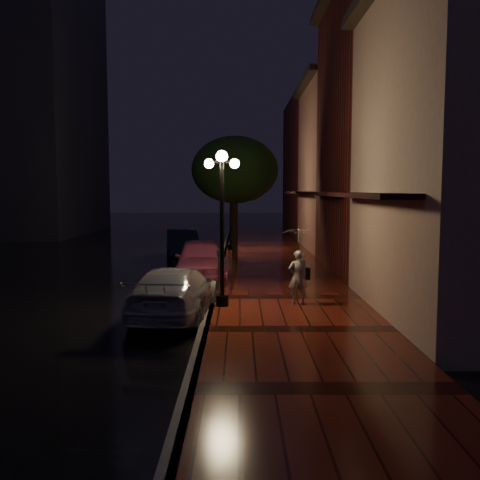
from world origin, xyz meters
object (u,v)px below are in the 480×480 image
(streetlamp_near, at_px, (222,218))
(woman_with_umbrella, at_px, (298,254))
(navy_car, at_px, (183,244))
(parking_meter, at_px, (219,265))
(streetlamp_far, at_px, (231,205))
(silver_car, at_px, (175,292))
(pink_car, at_px, (201,260))
(street_tree, at_px, (235,172))

(streetlamp_near, xyz_separation_m, woman_with_umbrella, (2.14, 0.21, -1.01))
(streetlamp_near, height_order, navy_car, streetlamp_near)
(woman_with_umbrella, relative_size, parking_meter, 1.72)
(streetlamp_far, bearing_deg, navy_car, -132.47)
(silver_car, height_order, parking_meter, parking_meter)
(pink_car, bearing_deg, parking_meter, -75.47)
(woman_with_umbrella, xyz_separation_m, parking_meter, (-2.34, 2.49, -0.67))
(streetlamp_near, xyz_separation_m, streetlamp_far, (0.00, 14.00, 0.00))
(street_tree, distance_m, navy_car, 4.40)
(pink_car, distance_m, silver_car, 5.67)
(pink_car, xyz_separation_m, navy_car, (-1.37, 6.45, -0.07))
(pink_car, relative_size, woman_with_umbrella, 2.12)
(streetlamp_near, xyz_separation_m, street_tree, (0.26, 10.99, 1.64))
(pink_car, xyz_separation_m, woman_with_umbrella, (3.11, -4.79, 0.80))
(street_tree, height_order, pink_car, street_tree)
(pink_car, relative_size, navy_car, 1.06)
(pink_car, bearing_deg, street_tree, 74.66)
(streetlamp_far, xyz_separation_m, street_tree, (0.26, -3.01, 1.64))
(streetlamp_far, distance_m, silver_car, 14.83)
(street_tree, bearing_deg, streetlamp_far, 94.91)
(navy_car, bearing_deg, parking_meter, -83.52)
(streetlamp_near, bearing_deg, silver_car, -152.40)
(pink_car, bearing_deg, navy_car, 98.17)
(silver_car, relative_size, parking_meter, 3.66)
(silver_car, bearing_deg, streetlamp_near, -147.35)
(silver_car, distance_m, parking_meter, 3.52)
(streetlamp_far, distance_m, street_tree, 3.44)
(silver_car, bearing_deg, navy_car, -79.82)
(parking_meter, bearing_deg, silver_car, -99.72)
(pink_car, distance_m, navy_car, 6.59)
(pink_car, height_order, parking_meter, pink_car)
(streetlamp_near, distance_m, parking_meter, 3.19)
(pink_car, relative_size, parking_meter, 3.66)
(street_tree, bearing_deg, parking_meter, -93.17)
(woman_with_umbrella, bearing_deg, silver_car, 9.50)
(streetlamp_far, distance_m, pink_car, 9.22)
(streetlamp_near, bearing_deg, parking_meter, 94.23)
(street_tree, distance_m, pink_car, 7.02)
(silver_car, bearing_deg, pink_car, -87.78)
(navy_car, bearing_deg, silver_car, -92.07)
(woman_with_umbrella, distance_m, parking_meter, 3.48)
(navy_car, bearing_deg, pink_car, -85.24)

